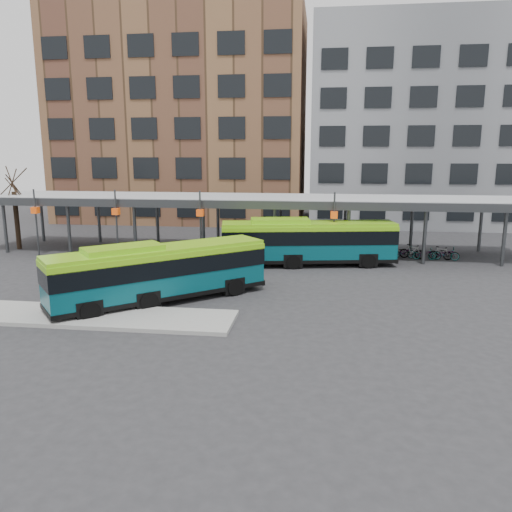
{
  "coord_description": "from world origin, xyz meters",
  "views": [
    {
      "loc": [
        5.16,
        -23.26,
        7.33
      ],
      "look_at": [
        1.7,
        3.05,
        1.8
      ],
      "focal_mm": 35.0,
      "sensor_mm": 36.0,
      "label": 1
    }
  ],
  "objects_px": {
    "bus_rear": "(308,241)",
    "pedestrian": "(97,296)",
    "bus_front": "(159,271)",
    "tree": "(17,217)"
  },
  "relations": [
    {
      "from": "bus_rear",
      "to": "pedestrian",
      "type": "height_order",
      "value": "bus_rear"
    },
    {
      "from": "tree",
      "to": "pedestrian",
      "type": "distance_m",
      "value": 19.74
    },
    {
      "from": "bus_rear",
      "to": "pedestrian",
      "type": "distance_m",
      "value": 14.94
    },
    {
      "from": "pedestrian",
      "to": "bus_rear",
      "type": "bearing_deg",
      "value": -40.75
    },
    {
      "from": "tree",
      "to": "bus_rear",
      "type": "distance_m",
      "value": 22.51
    },
    {
      "from": "bus_front",
      "to": "bus_rear",
      "type": "bearing_deg",
      "value": 12.2
    },
    {
      "from": "tree",
      "to": "bus_rear",
      "type": "bearing_deg",
      "value": -7.18
    },
    {
      "from": "bus_rear",
      "to": "pedestrian",
      "type": "xyz_separation_m",
      "value": [
        -9.14,
        -11.81,
        -0.67
      ]
    },
    {
      "from": "pedestrian",
      "to": "tree",
      "type": "bearing_deg",
      "value": 39.03
    },
    {
      "from": "tree",
      "to": "bus_rear",
      "type": "height_order",
      "value": "tree"
    }
  ]
}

